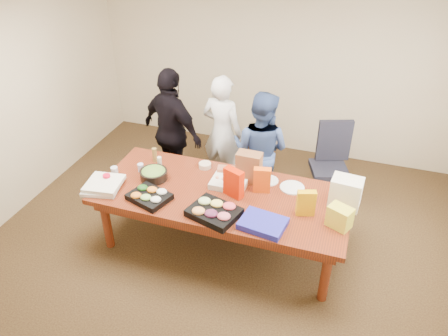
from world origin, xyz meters
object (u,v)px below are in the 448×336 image
(conference_table, at_px, (222,219))
(salad_bowl, at_px, (154,175))
(person_right, at_px, (260,150))
(sheet_cake, at_px, (229,183))
(person_center, at_px, (222,133))
(office_chair, at_px, (329,167))

(conference_table, height_order, salad_bowl, salad_bowl)
(person_right, distance_m, salad_bowl, 1.40)
(sheet_cake, distance_m, salad_bowl, 0.88)
(person_center, xyz_separation_m, person_right, (0.60, -0.25, -0.02))
(conference_table, relative_size, sheet_cake, 7.03)
(conference_table, relative_size, person_right, 1.77)
(person_right, relative_size, sheet_cake, 3.98)
(conference_table, bearing_deg, salad_bowl, 178.23)
(salad_bowl, bearing_deg, person_center, 70.14)
(office_chair, xyz_separation_m, person_right, (-0.86, -0.32, 0.27))
(person_center, bearing_deg, office_chair, -166.56)
(sheet_cake, bearing_deg, person_right, 78.63)
(office_chair, bearing_deg, person_right, -179.03)
(person_center, height_order, person_right, person_center)
(conference_table, relative_size, office_chair, 2.66)
(person_center, distance_m, sheet_cake, 1.15)
(office_chair, xyz_separation_m, sheet_cake, (-1.02, -1.13, 0.26))
(person_center, relative_size, person_right, 1.03)
(salad_bowl, bearing_deg, sheet_cake, 9.03)
(conference_table, bearing_deg, person_center, 108.43)
(office_chair, xyz_separation_m, salad_bowl, (-1.89, -1.27, 0.28))
(office_chair, distance_m, sheet_cake, 1.54)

